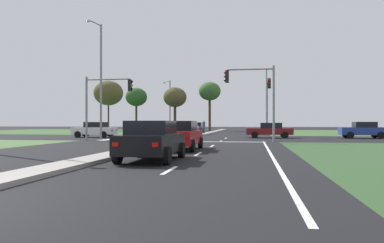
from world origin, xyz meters
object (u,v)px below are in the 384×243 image
Objects in this scene: street_lamp_fourth at (169,103)px; treeline_fourth at (210,92)px; car_white_fifth at (95,130)px; traffic_signal_near_left at (104,97)px; street_lamp_third at (267,97)px; treeline_near at (108,93)px; street_lamp_second at (100,75)px; pedestrian_at_median at (204,125)px; traffic_signal_near_right at (256,90)px; car_maroon_sixth at (270,130)px; car_black_second at (152,140)px; treeline_third at (175,98)px; traffic_signal_far_right at (268,97)px; car_grey_seventh at (191,128)px; car_red_fourth at (181,135)px; treeline_second at (136,97)px; car_navy_third at (196,127)px; car_blue_near at (363,130)px.

treeline_fourth is at bearing 19.46° from street_lamp_fourth.
traffic_signal_near_left reaches higher than car_white_fifth.
street_lamp_third is 1.05× the size of treeline_near.
street_lamp_second is 15.89m from pedestrian_at_median.
traffic_signal_near_right is 12.37m from traffic_signal_near_left.
car_maroon_sixth is 0.45× the size of street_lamp_third.
car_black_second is 0.55× the size of treeline_third.
car_white_fifth is at bearing -70.10° from treeline_near.
traffic_signal_far_right is 0.69× the size of treeline_fourth.
street_lamp_fourth is 1.01× the size of treeline_fourth.
traffic_signal_near_left is (-3.84, -20.29, 2.82)m from car_grey_seventh.
car_red_fourth is 1.01× the size of car_maroon_sixth.
street_lamp_fourth is at bearing -21.87° from pedestrian_at_median.
treeline_fourth is at bearing 102.12° from traffic_signal_near_right.
treeline_second is at bearing -19.99° from treeline_near.
pedestrian_at_median is at bearing -66.85° from treeline_third.
street_lamp_fourth is 1.15× the size of treeline_third.
street_lamp_fourth reaches higher than car_navy_third.
car_red_fourth is 52.45m from treeline_near.
pedestrian_at_median is (-2.18, 26.02, 0.33)m from car_red_fourth.
traffic_signal_far_right is at bearing 78.26° from car_black_second.
car_black_second is 0.72× the size of traffic_signal_near_right.
street_lamp_second reaches higher than car_blue_near.
street_lamp_fourth is at bearing -52.49° from car_navy_third.
treeline_near is (-18.59, 11.29, 6.32)m from car_navy_third.
street_lamp_third is (10.50, 10.18, 4.76)m from car_grey_seventh.
pedestrian_at_median is at bearing 104.38° from car_navy_third.
car_blue_near is 0.99× the size of car_grey_seventh.
street_lamp_fourth is at bearing 90.25° from street_lamp_second.
car_blue_near is 41.45m from treeline_second.
car_navy_third is 1.00× the size of car_red_fourth.
pedestrian_at_median is (-7.64, 8.96, 0.38)m from car_maroon_sixth.
street_lamp_fourth is (-0.13, 29.79, -0.96)m from street_lamp_second.
treeline_third is at bearing -69.66° from car_grey_seventh.
pedestrian_at_median is at bearing 123.14° from car_grey_seventh.
car_red_fourth is 47.77m from treeline_second.
street_lamp_second is (-15.80, -7.08, 1.73)m from traffic_signal_far_right.
street_lamp_fourth is 7.48m from treeline_fourth.
car_blue_near is 0.69× the size of traffic_signal_far_right.
car_white_fifth is at bearing -163.89° from traffic_signal_far_right.
car_white_fifth is at bearing 119.31° from car_black_second.
car_navy_third is at bearing 75.21° from street_lamp_second.
street_lamp_second is 31.74m from treeline_second.
car_red_fourth is at bearing 162.25° from car_maroon_sixth.
treeline_near reaches higher than traffic_signal_far_right.
pedestrian_at_median is 0.21× the size of treeline_second.
car_maroon_sixth is at bearing 118.75° from car_navy_third.
car_navy_third is at bearing -57.87° from treeline_third.
street_lamp_third reaches higher than car_red_fourth.
car_grey_seventh is at bearing 79.29° from traffic_signal_near_left.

